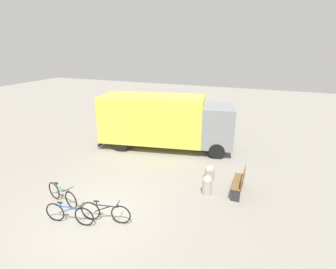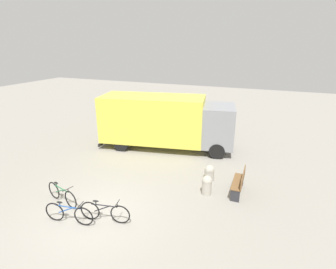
{
  "view_description": "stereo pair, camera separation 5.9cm",
  "coord_description": "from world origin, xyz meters",
  "px_view_note": "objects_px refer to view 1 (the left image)",
  "views": [
    {
      "loc": [
        5.19,
        -6.24,
        5.73
      ],
      "look_at": [
        0.79,
        4.83,
        1.56
      ],
      "focal_mm": 28.0,
      "sensor_mm": 36.0,
      "label": 1
    },
    {
      "loc": [
        5.24,
        -6.22,
        5.73
      ],
      "look_at": [
        0.79,
        4.83,
        1.56
      ],
      "focal_mm": 28.0,
      "sensor_mm": 36.0,
      "label": 2
    }
  ],
  "objects_px": {
    "bicycle_middle": "(69,214)",
    "delivery_truck": "(165,120)",
    "bollard_far_bench": "(210,172)",
    "bollard_near_bench": "(207,184)",
    "bicycle_near": "(62,195)",
    "bicycle_far": "(105,212)",
    "park_bench": "(240,181)"
  },
  "relations": [
    {
      "from": "bicycle_near",
      "to": "bicycle_middle",
      "type": "xyz_separation_m",
      "value": [
        1.06,
        -0.83,
        0.0
      ]
    },
    {
      "from": "bicycle_far",
      "to": "bollard_near_bench",
      "type": "relative_size",
      "value": 2.17
    },
    {
      "from": "delivery_truck",
      "to": "bicycle_middle",
      "type": "relative_size",
      "value": 4.4
    },
    {
      "from": "bicycle_near",
      "to": "bicycle_middle",
      "type": "relative_size",
      "value": 0.98
    },
    {
      "from": "bicycle_near",
      "to": "bollard_far_bench",
      "type": "xyz_separation_m",
      "value": [
        4.72,
        3.83,
        -0.01
      ]
    },
    {
      "from": "bicycle_near",
      "to": "bollard_far_bench",
      "type": "relative_size",
      "value": 2.5
    },
    {
      "from": "bollard_far_bench",
      "to": "bicycle_middle",
      "type": "bearing_deg",
      "value": -128.08
    },
    {
      "from": "park_bench",
      "to": "bollard_near_bench",
      "type": "distance_m",
      "value": 1.32
    },
    {
      "from": "delivery_truck",
      "to": "bollard_near_bench",
      "type": "distance_m",
      "value": 5.46
    },
    {
      "from": "park_bench",
      "to": "bollard_near_bench",
      "type": "relative_size",
      "value": 1.79
    },
    {
      "from": "bollard_near_bench",
      "to": "bollard_far_bench",
      "type": "relative_size",
      "value": 1.17
    },
    {
      "from": "bollard_near_bench",
      "to": "bollard_far_bench",
      "type": "bearing_deg",
      "value": 98.54
    },
    {
      "from": "bicycle_far",
      "to": "bicycle_middle",
      "type": "bearing_deg",
      "value": -164.78
    },
    {
      "from": "bicycle_near",
      "to": "bollard_far_bench",
      "type": "height_order",
      "value": "bicycle_near"
    },
    {
      "from": "park_bench",
      "to": "bollard_near_bench",
      "type": "bearing_deg",
      "value": 114.21
    },
    {
      "from": "bicycle_middle",
      "to": "delivery_truck",
      "type": "bearing_deg",
      "value": 78.72
    },
    {
      "from": "bollard_far_bench",
      "to": "bicycle_near",
      "type": "bearing_deg",
      "value": -140.92
    },
    {
      "from": "bollard_far_bench",
      "to": "bollard_near_bench",
      "type": "bearing_deg",
      "value": -81.46
    },
    {
      "from": "delivery_truck",
      "to": "bicycle_far",
      "type": "relative_size",
      "value": 4.43
    },
    {
      "from": "delivery_truck",
      "to": "park_bench",
      "type": "bearing_deg",
      "value": -47.41
    },
    {
      "from": "delivery_truck",
      "to": "bicycle_far",
      "type": "distance_m",
      "value": 7.13
    },
    {
      "from": "bicycle_middle",
      "to": "bollard_near_bench",
      "type": "xyz_separation_m",
      "value": [
        3.83,
        3.47,
        0.06
      ]
    },
    {
      "from": "bicycle_far",
      "to": "park_bench",
      "type": "bearing_deg",
      "value": 30.71
    },
    {
      "from": "bicycle_middle",
      "to": "bicycle_far",
      "type": "distance_m",
      "value": 1.18
    },
    {
      "from": "park_bench",
      "to": "bicycle_far",
      "type": "xyz_separation_m",
      "value": [
        -3.96,
        -3.5,
        -0.15
      ]
    },
    {
      "from": "bicycle_near",
      "to": "bicycle_far",
      "type": "xyz_separation_m",
      "value": [
        2.13,
        -0.31,
        0.0
      ]
    },
    {
      "from": "bicycle_near",
      "to": "bollard_near_bench",
      "type": "bearing_deg",
      "value": 42.7
    },
    {
      "from": "bicycle_far",
      "to": "bollard_near_bench",
      "type": "height_order",
      "value": "bollard_near_bench"
    },
    {
      "from": "delivery_truck",
      "to": "park_bench",
      "type": "relative_size",
      "value": 5.36
    },
    {
      "from": "bicycle_middle",
      "to": "bollard_near_bench",
      "type": "distance_m",
      "value": 5.17
    },
    {
      "from": "bicycle_near",
      "to": "bollard_near_bench",
      "type": "relative_size",
      "value": 2.14
    },
    {
      "from": "bicycle_middle",
      "to": "bicycle_far",
      "type": "height_order",
      "value": "same"
    }
  ]
}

